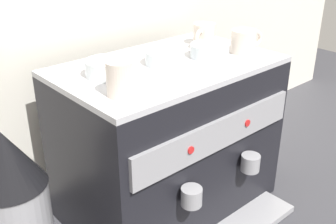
# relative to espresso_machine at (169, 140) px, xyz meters

# --- Properties ---
(ground_plane) EXTENTS (4.00, 4.00, 0.00)m
(ground_plane) POSITION_rel_espresso_machine_xyz_m (0.00, 0.00, -0.24)
(ground_plane) COLOR #38383D
(tiled_backsplash_wall) EXTENTS (2.80, 0.03, 1.15)m
(tiled_backsplash_wall) POSITION_rel_espresso_machine_xyz_m (0.00, 0.32, 0.33)
(tiled_backsplash_wall) COLOR silver
(tiled_backsplash_wall) RESTS_ON ground_plane
(espresso_machine) EXTENTS (0.64, 0.51, 0.49)m
(espresso_machine) POSITION_rel_espresso_machine_xyz_m (0.00, 0.00, 0.00)
(espresso_machine) COLOR black
(espresso_machine) RESTS_ON ground_plane
(ceramic_cup_0) EXTENTS (0.10, 0.08, 0.08)m
(ceramic_cup_0) POSITION_rel_espresso_machine_xyz_m (-0.23, -0.09, 0.29)
(ceramic_cup_0) COLOR beige
(ceramic_cup_0) RESTS_ON espresso_machine
(ceramic_cup_1) EXTENTS (0.10, 0.07, 0.07)m
(ceramic_cup_1) POSITION_rel_espresso_machine_xyz_m (0.21, 0.07, 0.28)
(ceramic_cup_1) COLOR beige
(ceramic_cup_1) RESTS_ON espresso_machine
(ceramic_cup_2) EXTENTS (0.12, 0.08, 0.07)m
(ceramic_cup_2) POSITION_rel_espresso_machine_xyz_m (0.24, -0.07, 0.28)
(ceramic_cup_2) COLOR beige
(ceramic_cup_2) RESTS_ON espresso_machine
(ceramic_bowl_0) EXTENTS (0.11, 0.11, 0.04)m
(ceramic_bowl_0) POSITION_rel_espresso_machine_xyz_m (-0.01, 0.00, 0.26)
(ceramic_bowl_0) COLOR silver
(ceramic_bowl_0) RESTS_ON espresso_machine
(ceramic_bowl_1) EXTENTS (0.11, 0.11, 0.04)m
(ceramic_bowl_1) POSITION_rel_espresso_machine_xyz_m (-0.19, 0.04, 0.27)
(ceramic_bowl_1) COLOR silver
(ceramic_bowl_1) RESTS_ON espresso_machine
(ceramic_bowl_2) EXTENTS (0.11, 0.11, 0.04)m
(ceramic_bowl_2) POSITION_rel_espresso_machine_xyz_m (0.13, -0.03, 0.27)
(ceramic_bowl_2) COLOR silver
(ceramic_bowl_2) RESTS_ON espresso_machine
(coffee_grinder) EXTENTS (0.17, 0.17, 0.44)m
(coffee_grinder) POSITION_rel_espresso_machine_xyz_m (-0.49, 0.01, -0.02)
(coffee_grinder) COLOR #939399
(coffee_grinder) RESTS_ON ground_plane
(milk_pitcher) EXTENTS (0.10, 0.10, 0.11)m
(milk_pitcher) POSITION_rel_espresso_machine_xyz_m (0.43, -0.03, -0.19)
(milk_pitcher) COLOR #B7B7BC
(milk_pitcher) RESTS_ON ground_plane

